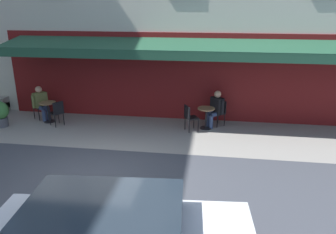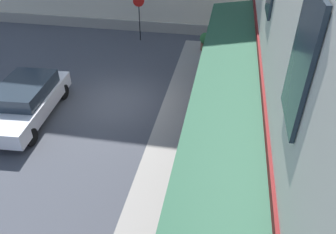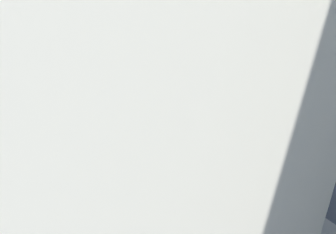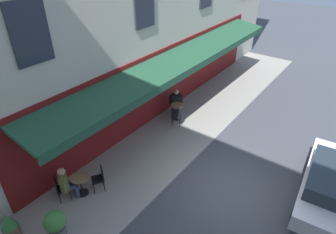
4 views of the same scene
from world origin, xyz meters
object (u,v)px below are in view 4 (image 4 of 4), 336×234
Objects in this scene: cafe_table_mid_terrace at (177,110)px; seated_companion_in_black at (176,102)px; cafe_chair_black_back_row at (100,177)px; potted_plant_entrance_right at (55,223)px; cafe_chair_black_corner_left at (176,102)px; cafe_chair_black_under_awning at (176,116)px; cafe_chair_black_kerbside at (60,187)px; cafe_table_near_entrance at (81,183)px; seated_patron_in_olive at (66,182)px; potted_plant_by_steps at (9,226)px; parked_car_white at (335,185)px.

seated_companion_in_black is at bearing -138.15° from cafe_table_mid_terrace.
cafe_chair_black_back_row is 2.02m from potted_plant_entrance_right.
cafe_chair_black_under_awning is at bearing 35.87° from cafe_chair_black_corner_left.
cafe_table_near_entrance is at bearing 149.15° from cafe_chair_black_kerbside.
seated_companion_in_black reaches higher than cafe_chair_black_kerbside.
seated_patron_in_olive is at bearing -30.85° from cafe_table_near_entrance.
cafe_table_near_entrance is at bearing 149.15° from seated_patron_in_olive.
seated_patron_in_olive is at bearing -0.76° from cafe_table_mid_terrace.
cafe_chair_black_corner_left is at bearing -138.15° from seated_companion_in_black.
potted_plant_by_steps is (8.34, 0.10, -0.25)m from seated_companion_in_black.
cafe_table_mid_terrace is 0.63m from cafe_chair_black_under_awning.
seated_companion_in_black reaches higher than cafe_chair_black_under_awning.
cafe_table_mid_terrace is 0.83× the size of potted_plant_entrance_right.
cafe_chair_black_kerbside and cafe_chair_black_corner_left have the same top height.
cafe_chair_black_kerbside is at bearing -179.55° from potted_plant_by_steps.
seated_companion_in_black is (-6.44, -0.20, 0.01)m from seated_patron_in_olive.
parked_car_white reaches higher than seated_patron_in_olive.
seated_companion_in_black reaches higher than cafe_chair_black_back_row.
cafe_table_mid_terrace is at bearing -173.44° from potted_plant_entrance_right.
cafe_table_mid_terrace is 0.82× the size of cafe_chair_black_corner_left.
potted_plant_by_steps is (1.91, -0.10, -0.24)m from seated_patron_in_olive.
seated_patron_in_olive is 8.53m from parked_car_white.
cafe_chair_black_kerbside is 1.37m from potted_plant_entrance_right.
cafe_chair_black_under_awning is 7.50m from potted_plant_by_steps.
cafe_table_mid_terrace is at bearing 178.74° from potted_plant_by_steps.
cafe_chair_black_kerbside reaches higher than potted_plant_entrance_right.
cafe_chair_black_under_awning is 6.60m from parked_car_white.
cafe_chair_black_corner_left is at bearing -178.35° from potted_plant_by_steps.
cafe_chair_black_under_awning is (-4.69, -0.17, 0.00)m from cafe_chair_black_back_row.
cafe_chair_black_back_row is at bearing 147.94° from cafe_chair_black_kerbside.
parked_car_white is (-6.84, 7.06, 0.26)m from potted_plant_by_steps.
parked_car_white is at bearing 134.10° from potted_plant_by_steps.
seated_companion_in_black is at bearing -101.87° from parked_car_white.
parked_car_white is (1.19, 6.88, 0.22)m from cafe_table_mid_terrace.
cafe_chair_black_kerbside is at bearing -1.73° from cafe_table_mid_terrace.
cafe_chair_black_kerbside is (1.07, -0.67, 0.00)m from cafe_chair_black_back_row.
cafe_chair_black_back_row is 5.78m from cafe_chair_black_corner_left.
seated_patron_in_olive reaches higher than cafe_chair_black_corner_left.
cafe_chair_black_kerbside is 6.62m from seated_companion_in_black.
potted_plant_by_steps is (7.49, -0.49, -0.10)m from cafe_chair_black_under_awning.
cafe_chair_black_kerbside is 6.79m from cafe_chair_black_corner_left.
cafe_chair_black_kerbside reaches higher than cafe_table_near_entrance.
potted_plant_entrance_right is (7.23, 0.83, 0.01)m from cafe_table_mid_terrace.
seated_companion_in_black reaches higher than potted_plant_by_steps.
potted_plant_entrance_right is at bearing 25.54° from cafe_table_near_entrance.
cafe_table_near_entrance is at bearing -154.46° from potted_plant_entrance_right.
cafe_table_near_entrance is 0.82× the size of cafe_chair_black_back_row.
cafe_chair_black_kerbside is 6.31m from cafe_table_mid_terrace.
cafe_chair_black_back_row is (-0.53, 0.35, 0.06)m from cafe_table_near_entrance.
potted_plant_entrance_right is at bearing 48.11° from cafe_chair_black_kerbside.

